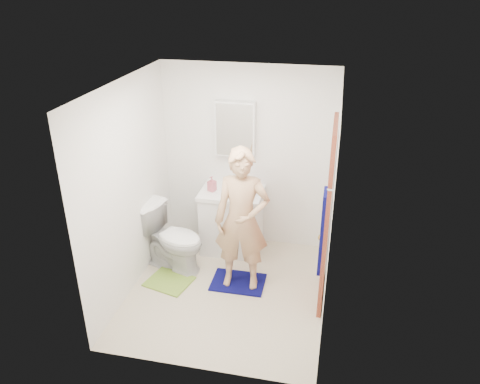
% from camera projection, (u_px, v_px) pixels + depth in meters
% --- Properties ---
extents(floor, '(2.20, 2.40, 0.02)m').
position_uv_depth(floor, '(227.00, 291.00, 5.45)').
color(floor, beige).
rests_on(floor, ground).
extents(ceiling, '(2.20, 2.40, 0.02)m').
position_uv_depth(ceiling, '(224.00, 84.00, 4.41)').
color(ceiling, white).
rests_on(ceiling, ground).
extents(wall_back, '(2.20, 0.02, 2.40)m').
position_uv_depth(wall_back, '(248.00, 158.00, 6.00)').
color(wall_back, white).
rests_on(wall_back, ground).
extents(wall_front, '(2.20, 0.02, 2.40)m').
position_uv_depth(wall_front, '(192.00, 262.00, 3.86)').
color(wall_front, white).
rests_on(wall_front, ground).
extents(wall_left, '(0.02, 2.40, 2.40)m').
position_uv_depth(wall_left, '(128.00, 189.00, 5.14)').
color(wall_left, white).
rests_on(wall_left, ground).
extents(wall_right, '(0.02, 2.40, 2.40)m').
position_uv_depth(wall_right, '(333.00, 209.00, 4.72)').
color(wall_right, white).
rests_on(wall_right, ground).
extents(vanity_cabinet, '(0.75, 0.55, 0.80)m').
position_uv_depth(vanity_cabinet, '(232.00, 222.00, 6.11)').
color(vanity_cabinet, white).
rests_on(vanity_cabinet, floor).
extents(countertop, '(0.79, 0.59, 0.05)m').
position_uv_depth(countertop, '(232.00, 193.00, 5.93)').
color(countertop, white).
rests_on(countertop, vanity_cabinet).
extents(sink_basin, '(0.40, 0.40, 0.03)m').
position_uv_depth(sink_basin, '(232.00, 192.00, 5.92)').
color(sink_basin, white).
rests_on(sink_basin, countertop).
extents(faucet, '(0.03, 0.03, 0.12)m').
position_uv_depth(faucet, '(235.00, 181.00, 6.05)').
color(faucet, silver).
rests_on(faucet, countertop).
extents(medicine_cabinet, '(0.50, 0.12, 0.70)m').
position_uv_depth(medicine_cabinet, '(235.00, 129.00, 5.79)').
color(medicine_cabinet, white).
rests_on(medicine_cabinet, wall_back).
extents(mirror_panel, '(0.46, 0.01, 0.66)m').
position_uv_depth(mirror_panel, '(234.00, 130.00, 5.74)').
color(mirror_panel, white).
rests_on(mirror_panel, wall_back).
extents(door, '(0.05, 0.80, 2.05)m').
position_uv_depth(door, '(327.00, 217.00, 4.94)').
color(door, '#A6492D').
rests_on(door, ground).
extents(door_knob, '(0.07, 0.07, 0.07)m').
position_uv_depth(door_knob, '(321.00, 238.00, 4.70)').
color(door_knob, gold).
rests_on(door_knob, door).
extents(towel, '(0.03, 0.24, 0.80)m').
position_uv_depth(towel, '(322.00, 232.00, 4.21)').
color(towel, '#080951').
rests_on(towel, wall_right).
extents(towel_hook, '(0.06, 0.02, 0.02)m').
position_uv_depth(towel_hook, '(330.00, 190.00, 4.03)').
color(towel_hook, silver).
rests_on(towel_hook, wall_right).
extents(toilet, '(0.92, 0.70, 0.83)m').
position_uv_depth(toilet, '(173.00, 238.00, 5.73)').
color(toilet, white).
rests_on(toilet, floor).
extents(bath_mat, '(0.63, 0.45, 0.02)m').
position_uv_depth(bath_mat, '(238.00, 282.00, 5.58)').
color(bath_mat, '#080951').
rests_on(bath_mat, floor).
extents(green_rug, '(0.59, 0.54, 0.02)m').
position_uv_depth(green_rug, '(169.00, 281.00, 5.60)').
color(green_rug, '#83AC39').
rests_on(green_rug, floor).
extents(soap_dispenser, '(0.12, 0.12, 0.19)m').
position_uv_depth(soap_dispenser, '(212.00, 184.00, 5.89)').
color(soap_dispenser, '#C05969').
rests_on(soap_dispenser, countertop).
extents(toothbrush_cup, '(0.17, 0.17, 0.11)m').
position_uv_depth(toothbrush_cup, '(256.00, 186.00, 5.92)').
color(toothbrush_cup, '#4D387B').
rests_on(toothbrush_cup, countertop).
extents(man, '(0.64, 0.44, 1.69)m').
position_uv_depth(man, '(242.00, 221.00, 5.19)').
color(man, tan).
rests_on(man, bath_mat).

